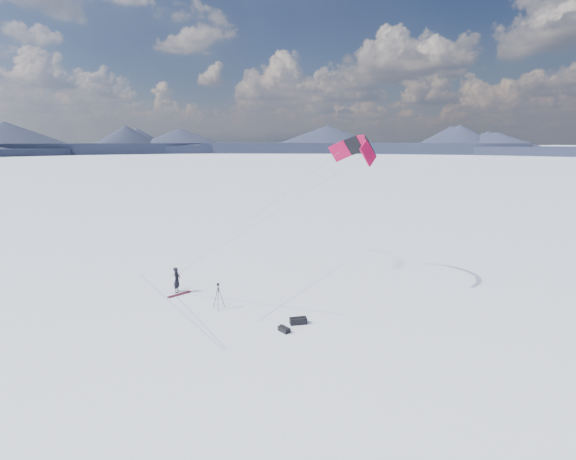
{
  "coord_description": "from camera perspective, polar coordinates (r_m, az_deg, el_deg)",
  "views": [
    {
      "loc": [
        2.26,
        -22.01,
        9.46
      ],
      "look_at": [
        3.98,
        4.59,
        3.75
      ],
      "focal_mm": 26.0,
      "sensor_mm": 36.0,
      "label": 1
    }
  ],
  "objects": [
    {
      "name": "tripod",
      "position": [
        24.44,
        -9.51,
        -8.41
      ],
      "size": [
        0.68,
        0.61,
        1.52
      ],
      "rotation": [
        0.0,
        0.0,
        0.48
      ],
      "color": "black",
      "rests_on": "ground"
    },
    {
      "name": "gear_bag_b",
      "position": [
        21.66,
        -0.54,
        -13.42
      ],
      "size": [
        0.65,
        0.71,
        0.3
      ],
      "rotation": [
        0.0,
        0.0,
        -0.93
      ],
      "color": "black",
      "rests_on": "ground"
    },
    {
      "name": "ground",
      "position": [
        24.06,
        -8.96,
        -11.21
      ],
      "size": [
        1800.0,
        1800.0,
        0.0
      ],
      "primitive_type": "plane",
      "color": "white"
    },
    {
      "name": "gear_bag_a",
      "position": [
        22.5,
        1.41,
        -12.28
      ],
      "size": [
        0.94,
        0.55,
        0.4
      ],
      "rotation": [
        0.0,
        0.0,
        0.16
      ],
      "color": "black",
      "rests_on": "ground"
    },
    {
      "name": "snow_tracks",
      "position": [
        24.41,
        -13.65,
        -11.06
      ],
      "size": [
        13.93,
        9.84,
        0.01
      ],
      "color": "#A4B7D4",
      "rests_on": "ground"
    },
    {
      "name": "snowkiter",
      "position": [
        27.82,
        -14.86,
        -8.21
      ],
      "size": [
        0.49,
        0.66,
        1.65
      ],
      "primitive_type": "imported",
      "rotation": [
        0.0,
        0.0,
        1.41
      ],
      "color": "black",
      "rests_on": "ground"
    },
    {
      "name": "snowboard",
      "position": [
        27.34,
        -14.63,
        -8.51
      ],
      "size": [
        1.39,
        1.24,
        0.04
      ],
      "primitive_type": "cube",
      "rotation": [
        0.0,
        0.0,
        0.71
      ],
      "color": "maroon",
      "rests_on": "ground"
    },
    {
      "name": "horizon_hills",
      "position": [
        22.82,
        -9.28,
        -2.23
      ],
      "size": [
        704.0,
        705.94,
        9.24
      ],
      "color": "black",
      "rests_on": "ground"
    },
    {
      "name": "power_kite",
      "position": [
        28.23,
        9.46,
        10.88
      ],
      "size": [
        13.04,
        5.95,
        8.7
      ],
      "color": "#BE0B3B",
      "rests_on": "ground"
    }
  ]
}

